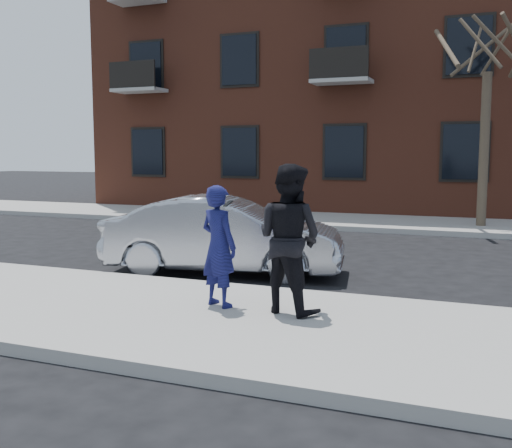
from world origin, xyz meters
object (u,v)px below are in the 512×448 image
at_px(man_peacoat, 289,238).
at_px(street_tree, 490,27).
at_px(man_hoodie, 219,246).
at_px(silver_sedan, 224,236).

bearing_deg(man_peacoat, street_tree, -83.25).
bearing_deg(man_hoodie, man_peacoat, -153.19).
bearing_deg(man_peacoat, man_hoodie, 22.14).
height_order(street_tree, silver_sedan, street_tree).
xyz_separation_m(street_tree, silver_sedan, (-4.13, -8.13, -4.83)).
xyz_separation_m(silver_sedan, man_peacoat, (2.08, -2.54, 0.40)).
height_order(silver_sedan, man_hoodie, man_hoodie).
bearing_deg(man_hoodie, silver_sedan, -44.26).
height_order(silver_sedan, man_peacoat, man_peacoat).
distance_m(street_tree, man_peacoat, 11.73).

